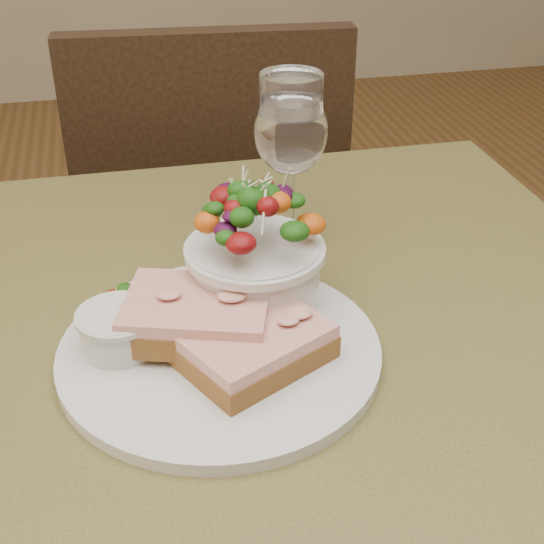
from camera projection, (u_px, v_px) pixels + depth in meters
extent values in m
cube|color=#41391C|center=(254.00, 355.00, 0.70)|extent=(0.80, 0.80, 0.04)
cylinder|color=black|center=(419.00, 383.00, 1.24)|extent=(0.05, 0.05, 0.71)
cube|color=black|center=(210.00, 246.00, 1.44)|extent=(0.45, 0.45, 0.04)
cube|color=black|center=(212.00, 179.00, 1.16)|extent=(0.42, 0.07, 0.45)
cube|color=black|center=(215.00, 341.00, 1.55)|extent=(0.39, 0.39, 0.45)
cylinder|color=silver|center=(220.00, 351.00, 0.66)|extent=(0.28, 0.28, 0.01)
cube|color=#553116|center=(254.00, 350.00, 0.64)|extent=(0.14, 0.13, 0.02)
cube|color=beige|center=(254.00, 335.00, 0.63)|extent=(0.14, 0.13, 0.01)
cube|color=#553116|center=(198.00, 320.00, 0.66)|extent=(0.15, 0.13, 0.02)
cube|color=beige|center=(197.00, 304.00, 0.65)|extent=(0.14, 0.12, 0.01)
cylinder|color=silver|center=(119.00, 330.00, 0.65)|extent=(0.07, 0.07, 0.04)
cylinder|color=brown|center=(117.00, 316.00, 0.64)|extent=(0.06, 0.06, 0.01)
cylinder|color=silver|center=(255.00, 274.00, 0.70)|extent=(0.12, 0.12, 0.06)
ellipsoid|color=#103509|center=(254.00, 220.00, 0.67)|extent=(0.11, 0.11, 0.06)
ellipsoid|color=#103509|center=(130.00, 298.00, 0.71)|extent=(0.04, 0.04, 0.01)
sphere|color=maroon|center=(114.00, 301.00, 0.70)|extent=(0.02, 0.02, 0.02)
cylinder|color=white|center=(289.00, 240.00, 0.84)|extent=(0.07, 0.07, 0.00)
cylinder|color=white|center=(290.00, 202.00, 0.81)|extent=(0.01, 0.01, 0.09)
ellipsoid|color=white|center=(291.00, 132.00, 0.77)|extent=(0.08, 0.08, 0.09)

